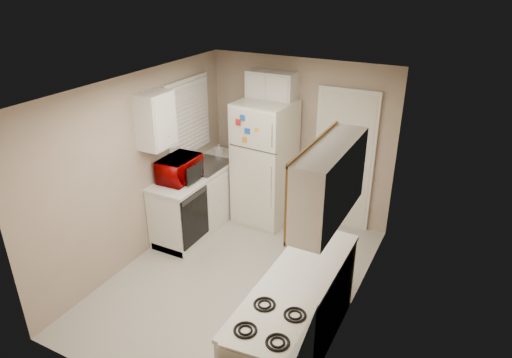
% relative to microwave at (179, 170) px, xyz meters
% --- Properties ---
extents(floor, '(3.80, 3.80, 0.00)m').
position_rel_microwave_xyz_m(floor, '(1.15, -0.48, -1.05)').
color(floor, beige).
rests_on(floor, ground).
extents(ceiling, '(3.80, 3.80, 0.00)m').
position_rel_microwave_xyz_m(ceiling, '(1.15, -0.48, 1.35)').
color(ceiling, white).
rests_on(ceiling, floor).
extents(wall_left, '(3.80, 3.80, 0.00)m').
position_rel_microwave_xyz_m(wall_left, '(-0.25, -0.48, 0.15)').
color(wall_left, tan).
rests_on(wall_left, floor).
extents(wall_right, '(3.80, 3.80, 0.00)m').
position_rel_microwave_xyz_m(wall_right, '(2.55, -0.48, 0.15)').
color(wall_right, tan).
rests_on(wall_right, floor).
extents(wall_back, '(2.80, 2.80, 0.00)m').
position_rel_microwave_xyz_m(wall_back, '(1.15, 1.42, 0.15)').
color(wall_back, tan).
rests_on(wall_back, floor).
extents(wall_front, '(2.80, 2.80, 0.00)m').
position_rel_microwave_xyz_m(wall_front, '(1.15, -2.38, 0.15)').
color(wall_front, tan).
rests_on(wall_front, floor).
extents(left_counter, '(0.60, 1.80, 0.90)m').
position_rel_microwave_xyz_m(left_counter, '(0.05, 0.42, -0.60)').
color(left_counter, silver).
rests_on(left_counter, floor).
extents(dishwasher, '(0.03, 0.58, 0.72)m').
position_rel_microwave_xyz_m(dishwasher, '(0.34, -0.18, -0.56)').
color(dishwasher, black).
rests_on(dishwasher, floor).
extents(sink, '(0.54, 0.74, 0.16)m').
position_rel_microwave_xyz_m(sink, '(0.05, 0.57, -0.19)').
color(sink, gray).
rests_on(sink, left_counter).
extents(microwave, '(0.59, 0.34, 0.39)m').
position_rel_microwave_xyz_m(microwave, '(0.00, 0.00, 0.00)').
color(microwave, '#960101').
rests_on(microwave, left_counter).
extents(soap_bottle, '(0.10, 0.10, 0.18)m').
position_rel_microwave_xyz_m(soap_bottle, '(0.00, 1.01, -0.05)').
color(soap_bottle, silver).
rests_on(soap_bottle, left_counter).
extents(window_blinds, '(0.10, 0.98, 1.08)m').
position_rel_microwave_xyz_m(window_blinds, '(-0.21, 0.57, 0.55)').
color(window_blinds, silver).
rests_on(window_blinds, wall_left).
extents(upper_cabinet_left, '(0.30, 0.45, 0.70)m').
position_rel_microwave_xyz_m(upper_cabinet_left, '(-0.10, -0.26, 0.75)').
color(upper_cabinet_left, silver).
rests_on(upper_cabinet_left, wall_left).
extents(refrigerator, '(0.81, 0.79, 1.83)m').
position_rel_microwave_xyz_m(refrigerator, '(0.78, 1.01, -0.13)').
color(refrigerator, silver).
rests_on(refrigerator, floor).
extents(cabinet_over_fridge, '(0.70, 0.30, 0.40)m').
position_rel_microwave_xyz_m(cabinet_over_fridge, '(0.75, 1.27, 0.95)').
color(cabinet_over_fridge, silver).
rests_on(cabinet_over_fridge, wall_back).
extents(interior_door, '(0.86, 0.06, 2.08)m').
position_rel_microwave_xyz_m(interior_door, '(1.85, 1.38, -0.03)').
color(interior_door, silver).
rests_on(interior_door, floor).
extents(right_counter, '(0.60, 2.00, 0.90)m').
position_rel_microwave_xyz_m(right_counter, '(2.25, -1.28, -0.60)').
color(right_counter, silver).
rests_on(right_counter, floor).
extents(upper_cabinet_right, '(0.30, 1.20, 0.70)m').
position_rel_microwave_xyz_m(upper_cabinet_right, '(2.40, -0.98, 0.75)').
color(upper_cabinet_right, silver).
rests_on(upper_cabinet_right, wall_right).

